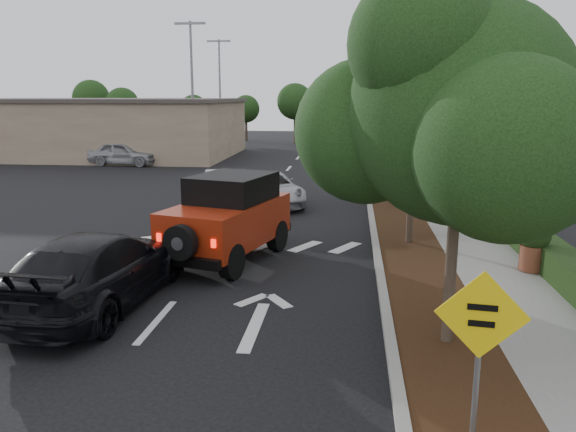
# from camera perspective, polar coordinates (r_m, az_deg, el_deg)

# --- Properties ---
(ground) EXTENTS (120.00, 120.00, 0.00)m
(ground) POSITION_cam_1_polar(r_m,az_deg,el_deg) (11.76, -13.24, -10.41)
(ground) COLOR black
(ground) RESTS_ON ground
(curb) EXTENTS (0.20, 70.00, 0.15)m
(curb) POSITION_cam_1_polar(r_m,az_deg,el_deg) (22.63, 8.31, 0.93)
(curb) COLOR #9E9B93
(curb) RESTS_ON ground
(planting_strip) EXTENTS (1.80, 70.00, 0.12)m
(planting_strip) POSITION_cam_1_polar(r_m,az_deg,el_deg) (22.69, 10.84, 0.83)
(planting_strip) COLOR black
(planting_strip) RESTS_ON ground
(sidewalk) EXTENTS (2.00, 70.00, 0.12)m
(sidewalk) POSITION_cam_1_polar(r_m,az_deg,el_deg) (22.92, 15.58, 0.71)
(sidewalk) COLOR gray
(sidewalk) RESTS_ON ground
(hedge) EXTENTS (0.80, 70.00, 0.80)m
(hedge) POSITION_cam_1_polar(r_m,az_deg,el_deg) (23.12, 19.05, 1.45)
(hedge) COLOR black
(hedge) RESTS_ON ground
(commercial_building) EXTENTS (22.00, 12.00, 4.00)m
(commercial_building) POSITION_cam_1_polar(r_m,az_deg,el_deg) (44.87, -19.99, 8.37)
(commercial_building) COLOR #7F6A57
(commercial_building) RESTS_ON ground
(transmission_tower) EXTENTS (7.00, 4.00, 28.00)m
(transmission_tower) POSITION_cam_1_polar(r_m,az_deg,el_deg) (58.40, 8.65, 7.73)
(transmission_tower) COLOR slate
(transmission_tower) RESTS_ON ground
(street_tree_near) EXTENTS (3.80, 3.80, 5.92)m
(street_tree_near) POSITION_cam_1_polar(r_m,az_deg,el_deg) (10.81, 15.73, -12.63)
(street_tree_near) COLOR black
(street_tree_near) RESTS_ON ground
(street_tree_mid) EXTENTS (3.20, 3.20, 5.32)m
(street_tree_mid) POSITION_cam_1_polar(r_m,az_deg,el_deg) (17.36, 12.14, -2.93)
(street_tree_mid) COLOR black
(street_tree_mid) RESTS_ON ground
(street_tree_far) EXTENTS (3.40, 3.40, 5.62)m
(street_tree_far) POSITION_cam_1_polar(r_m,az_deg,el_deg) (23.68, 10.66, 1.17)
(street_tree_far) COLOR black
(street_tree_far) RESTS_ON ground
(light_pole_a) EXTENTS (2.00, 0.22, 9.00)m
(light_pole_a) POSITION_cam_1_polar(r_m,az_deg,el_deg) (37.89, -9.44, 5.32)
(light_pole_a) COLOR slate
(light_pole_a) RESTS_ON ground
(light_pole_b) EXTENTS (2.00, 0.22, 9.00)m
(light_pole_b) POSITION_cam_1_polar(r_m,az_deg,el_deg) (49.70, -6.79, 7.01)
(light_pole_b) COLOR slate
(light_pole_b) RESTS_ON ground
(red_jeep) EXTENTS (3.07, 4.75, 2.33)m
(red_jeep) POSITION_cam_1_polar(r_m,az_deg,el_deg) (15.50, -5.82, -0.04)
(red_jeep) COLOR black
(red_jeep) RESTS_ON ground
(silver_suv_ahead) EXTENTS (3.73, 5.23, 1.32)m
(silver_suv_ahead) POSITION_cam_1_polar(r_m,az_deg,el_deg) (23.19, -1.86, 2.80)
(silver_suv_ahead) COLOR #B4B5BC
(silver_suv_ahead) RESTS_ON ground
(black_suv_oncoming) EXTENTS (2.61, 5.67, 1.61)m
(black_suv_oncoming) POSITION_cam_1_polar(r_m,az_deg,el_deg) (12.75, -18.78, -5.11)
(black_suv_oncoming) COLOR black
(black_suv_oncoming) RESTS_ON ground
(silver_sedan_oncoming) EXTENTS (2.46, 4.79, 1.50)m
(silver_sedan_oncoming) POSITION_cam_1_polar(r_m,az_deg,el_deg) (23.14, -6.31, 2.94)
(silver_sedan_oncoming) COLOR #999BA0
(silver_sedan_oncoming) RESTS_ON ground
(parked_suv) EXTENTS (4.65, 2.21, 1.53)m
(parked_suv) POSITION_cam_1_polar(r_m,az_deg,el_deg) (37.72, -16.32, 6.14)
(parked_suv) COLOR #999AA0
(parked_suv) RESTS_ON ground
(speed_hump_sign) EXTENTS (1.09, 0.16, 2.34)m
(speed_hump_sign) POSITION_cam_1_polar(r_m,az_deg,el_deg) (7.24, 18.92, -11.62)
(speed_hump_sign) COLOR slate
(speed_hump_sign) RESTS_ON ground
(terracotta_planter) EXTENTS (0.80, 0.80, 1.39)m
(terracotta_planter) POSITION_cam_1_polar(r_m,az_deg,el_deg) (15.27, 23.74, -2.15)
(terracotta_planter) COLOR brown
(terracotta_planter) RESTS_ON ground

